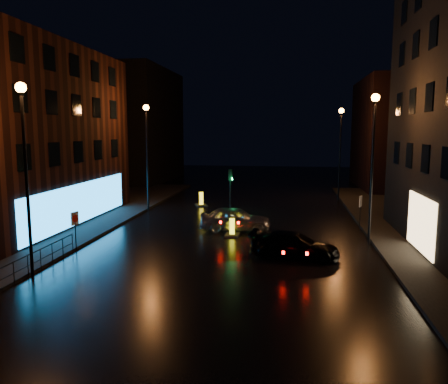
{
  "coord_description": "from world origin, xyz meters",
  "views": [
    {
      "loc": [
        3.27,
        -19.01,
        6.39
      ],
      "look_at": [
        -0.51,
        6.13,
        2.8
      ],
      "focal_mm": 35.0,
      "sensor_mm": 36.0,
      "label": 1
    }
  ],
  "objects_px": {
    "traffic_signal": "(230,207)",
    "silver_hatchback": "(235,219)",
    "road_sign_left": "(75,222)",
    "bollard_near": "(232,232)",
    "bollard_far": "(201,203)",
    "dark_sedan": "(294,245)",
    "road_sign_right": "(360,204)"
  },
  "relations": [
    {
      "from": "bollard_far",
      "to": "bollard_near",
      "type": "bearing_deg",
      "value": -91.47
    },
    {
      "from": "silver_hatchback",
      "to": "bollard_near",
      "type": "height_order",
      "value": "silver_hatchback"
    },
    {
      "from": "bollard_near",
      "to": "road_sign_right",
      "type": "height_order",
      "value": "road_sign_right"
    },
    {
      "from": "traffic_signal",
      "to": "bollard_far",
      "type": "bearing_deg",
      "value": 133.29
    },
    {
      "from": "road_sign_left",
      "to": "traffic_signal",
      "type": "bearing_deg",
      "value": 76.69
    },
    {
      "from": "bollard_far",
      "to": "road_sign_right",
      "type": "bearing_deg",
      "value": -53.53
    },
    {
      "from": "road_sign_left",
      "to": "bollard_far",
      "type": "bearing_deg",
      "value": 92.12
    },
    {
      "from": "traffic_signal",
      "to": "bollard_far",
      "type": "xyz_separation_m",
      "value": [
        -2.94,
        3.12,
        -0.25
      ]
    },
    {
      "from": "road_sign_left",
      "to": "bollard_near",
      "type": "bearing_deg",
      "value": 47.42
    },
    {
      "from": "bollard_far",
      "to": "traffic_signal",
      "type": "bearing_deg",
      "value": -69.63
    },
    {
      "from": "silver_hatchback",
      "to": "road_sign_right",
      "type": "relative_size",
      "value": 2.07
    },
    {
      "from": "traffic_signal",
      "to": "dark_sedan",
      "type": "height_order",
      "value": "traffic_signal"
    },
    {
      "from": "traffic_signal",
      "to": "road_sign_right",
      "type": "height_order",
      "value": "traffic_signal"
    },
    {
      "from": "silver_hatchback",
      "to": "bollard_near",
      "type": "xyz_separation_m",
      "value": [
        -0.01,
        -1.4,
        -0.54
      ]
    },
    {
      "from": "dark_sedan",
      "to": "road_sign_right",
      "type": "bearing_deg",
      "value": -23.51
    },
    {
      "from": "road_sign_left",
      "to": "silver_hatchback",
      "type": "bearing_deg",
      "value": 54.33
    },
    {
      "from": "bollard_near",
      "to": "traffic_signal",
      "type": "bearing_deg",
      "value": 98.98
    },
    {
      "from": "bollard_far",
      "to": "road_sign_left",
      "type": "xyz_separation_m",
      "value": [
        -3.76,
        -14.94,
        1.34
      ]
    },
    {
      "from": "traffic_signal",
      "to": "road_sign_left",
      "type": "distance_m",
      "value": 13.63
    },
    {
      "from": "road_sign_right",
      "to": "bollard_far",
      "type": "bearing_deg",
      "value": -6.84
    },
    {
      "from": "bollard_near",
      "to": "road_sign_left",
      "type": "bearing_deg",
      "value": -148.47
    },
    {
      "from": "traffic_signal",
      "to": "silver_hatchback",
      "type": "xyz_separation_m",
      "value": [
        1.09,
        -5.71,
        0.27
      ]
    },
    {
      "from": "silver_hatchback",
      "to": "bollard_near",
      "type": "distance_m",
      "value": 1.5
    },
    {
      "from": "bollard_near",
      "to": "silver_hatchback",
      "type": "bearing_deg",
      "value": 90.02
    },
    {
      "from": "traffic_signal",
      "to": "bollard_near",
      "type": "xyz_separation_m",
      "value": [
        1.08,
        -7.11,
        -0.27
      ]
    },
    {
      "from": "bollard_near",
      "to": "bollard_far",
      "type": "relative_size",
      "value": 0.77
    },
    {
      "from": "traffic_signal",
      "to": "road_sign_left",
      "type": "bearing_deg",
      "value": -119.55
    },
    {
      "from": "traffic_signal",
      "to": "silver_hatchback",
      "type": "relative_size",
      "value": 0.76
    },
    {
      "from": "traffic_signal",
      "to": "road_sign_left",
      "type": "height_order",
      "value": "traffic_signal"
    },
    {
      "from": "dark_sedan",
      "to": "bollard_far",
      "type": "height_order",
      "value": "dark_sedan"
    },
    {
      "from": "road_sign_right",
      "to": "dark_sedan",
      "type": "bearing_deg",
      "value": 83.39
    },
    {
      "from": "silver_hatchback",
      "to": "bollard_far",
      "type": "height_order",
      "value": "silver_hatchback"
    }
  ]
}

